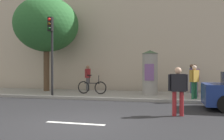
% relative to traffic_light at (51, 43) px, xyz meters
% --- Properties ---
extents(ground_plane, '(80.00, 80.00, 0.00)m').
position_rel_traffic_light_xyz_m(ground_plane, '(3.62, -5.24, -2.98)').
color(ground_plane, '#232326').
extents(sidewalk_curb, '(36.00, 4.00, 0.15)m').
position_rel_traffic_light_xyz_m(sidewalk_curb, '(3.62, 1.76, -2.90)').
color(sidewalk_curb, gray).
rests_on(sidewalk_curb, ground_plane).
extents(lane_markings, '(25.80, 0.16, 0.01)m').
position_rel_traffic_light_xyz_m(lane_markings, '(3.62, -5.24, -2.97)').
color(lane_markings, silver).
rests_on(lane_markings, ground_plane).
extents(building_backdrop, '(36.00, 5.00, 8.79)m').
position_rel_traffic_light_xyz_m(building_backdrop, '(3.62, 6.76, 1.42)').
color(building_backdrop, '#B7A893').
rests_on(building_backdrop, ground_plane).
extents(traffic_light, '(0.24, 0.45, 4.19)m').
position_rel_traffic_light_xyz_m(traffic_light, '(0.00, 0.00, 0.00)').
color(traffic_light, black).
rests_on(traffic_light, sidewalk_curb).
extents(poster_column, '(0.92, 0.92, 2.47)m').
position_rel_traffic_light_xyz_m(poster_column, '(5.10, 1.73, -1.57)').
color(poster_column, gray).
rests_on(poster_column, sidewalk_curb).
extents(street_tree, '(4.14, 4.14, 6.07)m').
position_rel_traffic_light_xyz_m(street_tree, '(-1.64, 2.38, 1.46)').
color(street_tree, '#4C3826').
rests_on(street_tree, sidewalk_curb).
extents(pedestrian_near_pole, '(0.65, 0.45, 1.63)m').
position_rel_traffic_light_xyz_m(pedestrian_near_pole, '(6.51, -3.34, -2.00)').
color(pedestrian_near_pole, maroon).
rests_on(pedestrian_near_pole, ground_plane).
extents(pedestrian_in_dark_shirt, '(0.25, 0.64, 1.71)m').
position_rel_traffic_light_xyz_m(pedestrian_in_dark_shirt, '(7.40, 3.20, -1.82)').
color(pedestrian_in_dark_shirt, navy).
rests_on(pedestrian_in_dark_shirt, sidewalk_curb).
extents(pedestrian_with_backpack, '(0.47, 0.52, 1.60)m').
position_rel_traffic_light_xyz_m(pedestrian_with_backpack, '(7.33, 0.35, -1.89)').
color(pedestrian_with_backpack, '#1E5938').
rests_on(pedestrian_with_backpack, sidewalk_curb).
extents(pedestrian_in_light_jacket, '(0.52, 0.50, 1.66)m').
position_rel_traffic_light_xyz_m(pedestrian_in_light_jacket, '(7.41, 1.37, -1.84)').
color(pedestrian_in_light_jacket, '#724C84').
rests_on(pedestrian_in_light_jacket, sidewalk_curb).
extents(pedestrian_in_red_top, '(0.45, 0.46, 1.67)m').
position_rel_traffic_light_xyz_m(pedestrian_in_red_top, '(0.91, 3.16, -1.86)').
color(pedestrian_in_red_top, '#4C4C51').
rests_on(pedestrian_in_red_top, sidewalk_curb).
extents(bicycle_leaning, '(1.77, 0.19, 1.09)m').
position_rel_traffic_light_xyz_m(bicycle_leaning, '(1.84, 1.34, -2.44)').
color(bicycle_leaning, black).
rests_on(bicycle_leaning, sidewalk_curb).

